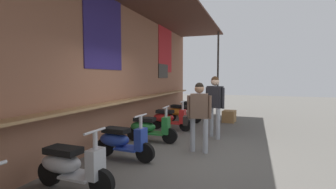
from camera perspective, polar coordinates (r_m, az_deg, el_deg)
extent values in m
plane|color=#56544F|center=(5.67, 2.77, -13.65)|extent=(38.12, 38.12, 0.00)
cube|color=#8C5B44|center=(6.29, -15.22, 5.96)|extent=(13.61, 0.25, 3.89)
cube|color=#A87F51|center=(6.15, -12.73, -1.94)|extent=(12.25, 0.36, 0.05)
cube|color=navy|center=(6.26, -14.58, 14.17)|extent=(1.53, 0.02, 1.86)
cube|color=#B22328|center=(10.03, -0.62, 10.29)|extent=(1.46, 0.02, 1.77)
cube|color=#2D2823|center=(9.73, -1.11, 5.46)|extent=(0.99, 0.03, 0.54)
cylinder|color=#332D28|center=(11.00, 11.50, 4.68)|extent=(0.08, 0.08, 3.71)
ellipsoid|color=#B2B5BA|center=(4.28, -23.53, -14.32)|extent=(0.40, 0.71, 0.30)
cube|color=black|center=(4.19, -23.12, -11.85)|extent=(0.32, 0.56, 0.10)
cube|color=#B2B5BA|center=(4.10, -19.84, -17.26)|extent=(0.40, 0.51, 0.04)
cube|color=#B2B5BA|center=(3.84, -16.44, -15.16)|extent=(0.29, 0.17, 0.44)
cylinder|color=#B7B7BC|center=(3.80, -16.48, -13.31)|extent=(0.07, 0.07, 0.70)
cylinder|color=#B7B7BC|center=(3.71, -16.60, -8.14)|extent=(0.46, 0.05, 0.04)
cylinder|color=black|center=(3.88, -15.13, -19.20)|extent=(0.11, 0.40, 0.40)
cylinder|color=black|center=(4.51, -25.79, -16.08)|extent=(0.11, 0.40, 0.40)
ellipsoid|color=#233D9E|center=(5.44, -12.33, -10.11)|extent=(0.43, 0.73, 0.30)
cube|color=black|center=(5.37, -11.93, -8.11)|extent=(0.34, 0.57, 0.10)
cube|color=#233D9E|center=(5.29, -9.18, -12.18)|extent=(0.42, 0.53, 0.04)
cube|color=#233D9E|center=(5.08, -6.33, -10.26)|extent=(0.29, 0.18, 0.44)
cylinder|color=#B7B7BC|center=(5.05, -6.34, -8.83)|extent=(0.07, 0.07, 0.70)
cylinder|color=#B7B7BC|center=(4.98, -6.37, -4.91)|extent=(0.46, 0.07, 0.04)
cylinder|color=black|center=(5.10, -5.31, -13.34)|extent=(0.13, 0.41, 0.40)
cylinder|color=black|center=(5.64, -14.38, -11.74)|extent=(0.13, 0.41, 0.40)
ellipsoid|color=#237533|center=(6.65, -5.83, -7.43)|extent=(0.41, 0.71, 0.30)
cube|color=black|center=(6.60, -5.45, -5.76)|extent=(0.32, 0.56, 0.10)
cube|color=#237533|center=(6.56, -2.98, -8.92)|extent=(0.40, 0.51, 0.04)
cube|color=#237533|center=(6.42, -0.45, -7.20)|extent=(0.29, 0.17, 0.44)
cylinder|color=#B7B7BC|center=(6.39, -0.45, -6.06)|extent=(0.07, 0.07, 0.70)
cylinder|color=#B7B7BC|center=(6.34, -0.45, -2.94)|extent=(0.46, 0.05, 0.04)
cylinder|color=black|center=(6.45, 0.41, -9.61)|extent=(0.12, 0.40, 0.40)
cylinder|color=black|center=(6.80, -7.78, -8.93)|extent=(0.12, 0.40, 0.40)
ellipsoid|color=red|center=(8.08, -1.03, -5.36)|extent=(0.39, 0.70, 0.30)
cube|color=black|center=(8.03, -0.70, -3.98)|extent=(0.31, 0.55, 0.10)
cube|color=red|center=(7.99, 1.33, -6.57)|extent=(0.39, 0.50, 0.04)
cube|color=red|center=(7.86, 3.41, -5.12)|extent=(0.28, 0.16, 0.44)
cylinder|color=#B7B7BC|center=(7.84, 3.41, -4.18)|extent=(0.07, 0.07, 0.70)
cylinder|color=#B7B7BC|center=(7.80, 3.42, -1.64)|extent=(0.46, 0.04, 0.04)
cylinder|color=black|center=(7.88, 4.10, -7.09)|extent=(0.11, 0.40, 0.40)
cylinder|color=black|center=(8.21, -2.67, -6.64)|extent=(0.11, 0.40, 0.40)
ellipsoid|color=orange|center=(9.49, 2.17, -3.95)|extent=(0.41, 0.71, 0.30)
cube|color=black|center=(9.44, 2.46, -2.77)|extent=(0.32, 0.56, 0.10)
cube|color=orange|center=(9.40, 4.19, -4.96)|extent=(0.40, 0.51, 0.04)
cube|color=orange|center=(9.28, 5.96, -3.72)|extent=(0.29, 0.17, 0.44)
cylinder|color=#B7B7BC|center=(9.26, 5.97, -2.92)|extent=(0.07, 0.07, 0.70)
cylinder|color=#B7B7BC|center=(9.23, 5.98, -0.76)|extent=(0.46, 0.05, 0.04)
cylinder|color=black|center=(9.29, 6.54, -5.39)|extent=(0.12, 0.40, 0.40)
cylinder|color=black|center=(9.60, 0.76, -5.06)|extent=(0.12, 0.40, 0.40)
ellipsoid|color=black|center=(10.87, 4.47, -2.93)|extent=(0.39, 0.71, 0.30)
cube|color=black|center=(10.84, 4.73, -1.89)|extent=(0.31, 0.55, 0.10)
cube|color=black|center=(10.81, 6.27, -3.78)|extent=(0.39, 0.51, 0.04)
cube|color=black|center=(10.73, 7.84, -2.68)|extent=(0.28, 0.16, 0.44)
cylinder|color=#B7B7BC|center=(10.71, 7.85, -1.99)|extent=(0.07, 0.07, 0.70)
cylinder|color=#B7B7BC|center=(10.68, 7.87, -0.12)|extent=(0.46, 0.04, 0.04)
cylinder|color=black|center=(10.74, 8.35, -4.12)|extent=(0.11, 0.40, 0.40)
cylinder|color=black|center=(10.96, 3.19, -3.92)|extent=(0.11, 0.40, 0.40)
cylinder|color=#999EA8|center=(5.70, 8.68, -9.47)|extent=(0.12, 0.12, 0.79)
cylinder|color=#999EA8|center=(5.80, 5.73, -9.20)|extent=(0.12, 0.12, 0.79)
cube|color=brown|center=(5.63, 7.25, -2.66)|extent=(0.27, 0.42, 0.56)
sphere|color=#A37556|center=(5.60, 7.29, 1.38)|extent=(0.21, 0.21, 0.21)
sphere|color=black|center=(5.60, 7.29, 1.76)|extent=(0.20, 0.20, 0.20)
cylinder|color=brown|center=(5.63, 9.66, -2.92)|extent=(0.08, 0.08, 0.53)
cylinder|color=brown|center=(5.65, 4.84, -2.86)|extent=(0.08, 0.08, 0.53)
cube|color=black|center=(5.68, 4.10, -6.01)|extent=(0.27, 0.14, 0.20)
cylinder|color=#999EA8|center=(6.97, 11.51, -6.71)|extent=(0.12, 0.12, 0.86)
cylinder|color=#999EA8|center=(7.29, 10.01, -6.22)|extent=(0.12, 0.12, 0.86)
cube|color=#232328|center=(7.03, 10.82, -0.56)|extent=(0.34, 0.47, 0.61)
sphere|color=beige|center=(7.01, 10.87, 2.97)|extent=(0.23, 0.23, 0.23)
sphere|color=#472D19|center=(7.01, 10.88, 3.31)|extent=(0.21, 0.21, 0.21)
cylinder|color=#232328|center=(6.91, 12.66, -0.85)|extent=(0.08, 0.08, 0.57)
cylinder|color=#232328|center=(7.16, 9.05, -0.63)|extent=(0.08, 0.08, 0.57)
cube|color=#4C4C51|center=(7.22, 8.46, -3.28)|extent=(0.28, 0.19, 0.20)
cube|color=olive|center=(9.75, 14.00, -4.93)|extent=(0.60, 0.50, 0.44)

